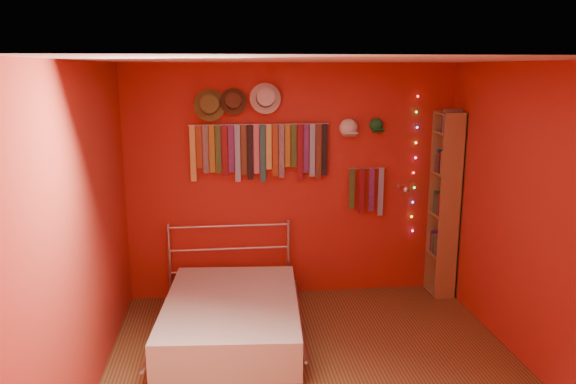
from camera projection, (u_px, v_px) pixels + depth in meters
name	position (u px, v px, depth m)	size (l,w,h in m)	color
ground	(319.00, 375.00, 4.57)	(3.50, 3.50, 0.00)	#53311C
back_wall	(292.00, 182.00, 5.99)	(3.50, 0.02, 2.50)	maroon
right_wall	(536.00, 220.00, 4.49)	(0.02, 3.50, 2.50)	maroon
left_wall	(85.00, 235.00, 4.10)	(0.02, 3.50, 2.50)	maroon
ceiling	(323.00, 60.00, 4.02)	(3.50, 3.50, 0.02)	white
tie_rack	(260.00, 149.00, 5.81)	(1.45, 0.03, 0.61)	silver
small_tie_rack	(367.00, 189.00, 6.04)	(0.40, 0.03, 0.53)	silver
fedora_olive	(209.00, 105.00, 5.62)	(0.32, 0.18, 0.32)	brown
fedora_brown	(233.00, 101.00, 5.64)	(0.27, 0.15, 0.27)	#472C19
fedora_white	(266.00, 98.00, 5.67)	(0.32, 0.17, 0.31)	beige
cap_white	(349.00, 128.00, 5.88)	(0.19, 0.24, 0.19)	white
cap_green	(376.00, 125.00, 5.91)	(0.16, 0.20, 0.16)	#19712F
fairy_lights	(415.00, 165.00, 6.07)	(0.05, 0.02, 1.50)	#FF3333
reading_lamp	(405.00, 189.00, 5.89)	(0.08, 0.33, 0.10)	silver
bookshelf	(448.00, 204.00, 6.01)	(0.25, 0.34, 2.00)	olive
bed	(232.00, 317.00, 5.17)	(1.43, 1.83, 0.86)	silver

